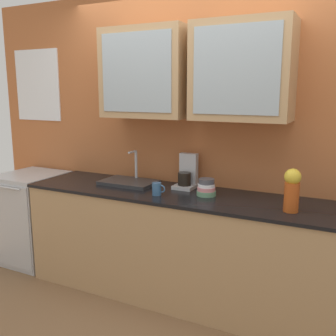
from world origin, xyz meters
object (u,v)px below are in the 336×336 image
at_px(bowl_stack, 206,188).
at_px(cup_near_sink, 157,189).
at_px(dishwasher, 33,217).
at_px(sink_faucet, 129,181).
at_px(vase, 292,189).
at_px(coffee_maker, 187,175).

relative_size(bowl_stack, cup_near_sink, 1.37).
distance_m(cup_near_sink, dishwasher, 1.59).
relative_size(sink_faucet, vase, 1.60).
xyz_separation_m(sink_faucet, coffee_maker, (0.51, 0.11, 0.09)).
relative_size(cup_near_sink, coffee_maker, 0.38).
height_order(bowl_stack, cup_near_sink, bowl_stack).
height_order(sink_faucet, bowl_stack, sink_faucet).
distance_m(cup_near_sink, coffee_maker, 0.35).
distance_m(sink_faucet, dishwasher, 1.20).
bearing_deg(sink_faucet, bowl_stack, -4.38).
height_order(bowl_stack, coffee_maker, coffee_maker).
distance_m(sink_faucet, coffee_maker, 0.53).
bearing_deg(cup_near_sink, coffee_maker, 71.48).
height_order(sink_faucet, coffee_maker, same).
bearing_deg(dishwasher, vase, -2.19).
relative_size(bowl_stack, dishwasher, 0.17).
height_order(dishwasher, coffee_maker, coffee_maker).
distance_m(sink_faucet, cup_near_sink, 0.46).
bearing_deg(cup_near_sink, vase, 1.77).
xyz_separation_m(sink_faucet, vase, (1.42, -0.19, 0.14)).
relative_size(sink_faucet, dishwasher, 0.53).
bearing_deg(coffee_maker, sink_faucet, -167.79).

